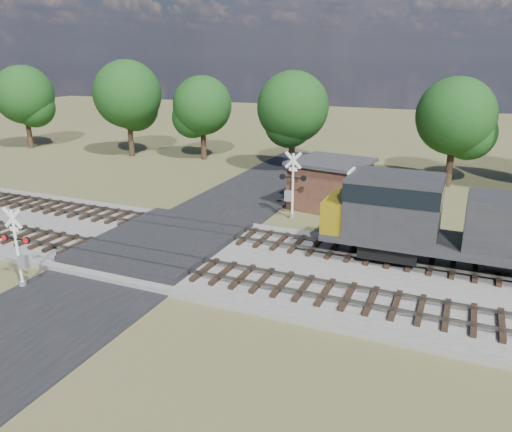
% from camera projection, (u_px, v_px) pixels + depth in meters
% --- Properties ---
extents(ground, '(160.00, 160.00, 0.00)m').
position_uv_depth(ground, '(159.00, 250.00, 27.43)').
color(ground, '#50542D').
rests_on(ground, ground).
extents(ballast_bed, '(140.00, 10.00, 0.30)m').
position_uv_depth(ballast_bed, '(339.00, 275.00, 24.06)').
color(ballast_bed, gray).
rests_on(ballast_bed, ground).
extents(road, '(7.00, 60.00, 0.08)m').
position_uv_depth(road, '(159.00, 250.00, 27.42)').
color(road, black).
rests_on(road, ground).
extents(crossing_panel, '(7.00, 9.00, 0.62)m').
position_uv_depth(crossing_panel, '(164.00, 242.00, 27.77)').
color(crossing_panel, '#262628').
rests_on(crossing_panel, ground).
extents(track_near, '(140.00, 2.60, 0.33)m').
position_uv_depth(track_near, '(189.00, 266.00, 24.38)').
color(track_near, black).
rests_on(track_near, ballast_bed).
extents(track_far, '(140.00, 2.60, 0.33)m').
position_uv_depth(track_far, '(233.00, 234.00, 28.75)').
color(track_far, black).
rests_on(track_far, ballast_bed).
extents(crossing_signal_near, '(1.55, 0.35, 3.86)m').
position_uv_depth(crossing_signal_near, '(20.00, 255.00, 22.63)').
color(crossing_signal_near, silver).
rests_on(crossing_signal_near, ground).
extents(crossing_signal_far, '(1.79, 0.39, 4.44)m').
position_uv_depth(crossing_signal_far, '(291.00, 191.00, 32.28)').
color(crossing_signal_far, silver).
rests_on(crossing_signal_far, ground).
extents(equipment_shed, '(5.75, 5.75, 3.35)m').
position_uv_depth(equipment_shed, '(330.00, 183.00, 34.72)').
color(equipment_shed, '#41231C').
rests_on(equipment_shed, ground).
extents(treeline, '(80.39, 8.38, 11.26)m').
position_uv_depth(treeline, '(371.00, 106.00, 41.45)').
color(treeline, black).
rests_on(treeline, ground).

